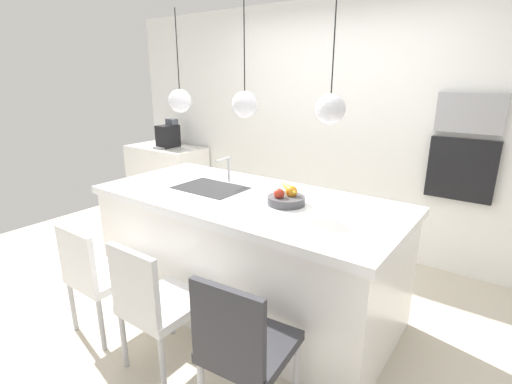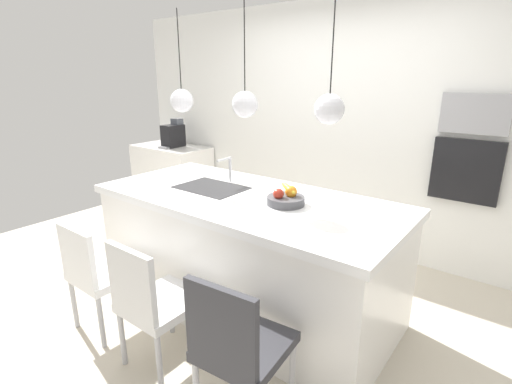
{
  "view_description": "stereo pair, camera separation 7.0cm",
  "coord_description": "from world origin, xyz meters",
  "px_view_note": "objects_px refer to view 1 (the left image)",
  "views": [
    {
      "loc": [
        1.71,
        -2.2,
        1.84
      ],
      "look_at": [
        0.1,
        0.0,
        1.0
      ],
      "focal_mm": 26.64,
      "sensor_mm": 36.0,
      "label": 1
    },
    {
      "loc": [
        1.76,
        -2.16,
        1.84
      ],
      "look_at": [
        0.1,
        0.0,
        1.0
      ],
      "focal_mm": 26.64,
      "sensor_mm": 36.0,
      "label": 2
    }
  ],
  "objects_px": {
    "fruit_bowl": "(286,198)",
    "chair_near": "(99,273)",
    "coffee_machine": "(168,135)",
    "microwave": "(471,113)",
    "oven": "(461,169)",
    "chair_middle": "(155,301)",
    "chair_far": "(243,345)"
  },
  "relations": [
    {
      "from": "fruit_bowl",
      "to": "chair_near",
      "type": "bearing_deg",
      "value": -137.73
    },
    {
      "from": "oven",
      "to": "chair_far",
      "type": "distance_m",
      "value": 2.6
    },
    {
      "from": "coffee_machine",
      "to": "microwave",
      "type": "xyz_separation_m",
      "value": [
        3.57,
        0.3,
        0.48
      ]
    },
    {
      "from": "fruit_bowl",
      "to": "chair_far",
      "type": "height_order",
      "value": "fruit_bowl"
    },
    {
      "from": "coffee_machine",
      "to": "oven",
      "type": "relative_size",
      "value": 0.68
    },
    {
      "from": "coffee_machine",
      "to": "fruit_bowl",
      "type": "bearing_deg",
      "value": -25.19
    },
    {
      "from": "chair_near",
      "to": "chair_far",
      "type": "xyz_separation_m",
      "value": [
        1.33,
        -0.01,
        0.02
      ]
    },
    {
      "from": "microwave",
      "to": "chair_middle",
      "type": "distance_m",
      "value": 2.97
    },
    {
      "from": "fruit_bowl",
      "to": "chair_far",
      "type": "distance_m",
      "value": 1.1
    },
    {
      "from": "fruit_bowl",
      "to": "coffee_machine",
      "type": "relative_size",
      "value": 0.72
    },
    {
      "from": "microwave",
      "to": "chair_middle",
      "type": "bearing_deg",
      "value": -116.93
    },
    {
      "from": "chair_near",
      "to": "chair_middle",
      "type": "height_order",
      "value": "chair_middle"
    },
    {
      "from": "fruit_bowl",
      "to": "chair_far",
      "type": "xyz_separation_m",
      "value": [
        0.32,
        -0.92,
        -0.5
      ]
    },
    {
      "from": "coffee_machine",
      "to": "microwave",
      "type": "bearing_deg",
      "value": 4.76
    },
    {
      "from": "coffee_machine",
      "to": "chair_near",
      "type": "height_order",
      "value": "coffee_machine"
    },
    {
      "from": "fruit_bowl",
      "to": "chair_middle",
      "type": "xyz_separation_m",
      "value": [
        -0.38,
        -0.92,
        -0.51
      ]
    },
    {
      "from": "microwave",
      "to": "chair_middle",
      "type": "xyz_separation_m",
      "value": [
        -1.26,
        -2.48,
        -1.04
      ]
    },
    {
      "from": "chair_far",
      "to": "chair_near",
      "type": "bearing_deg",
      "value": 179.76
    },
    {
      "from": "oven",
      "to": "chair_far",
      "type": "height_order",
      "value": "oven"
    },
    {
      "from": "fruit_bowl",
      "to": "chair_near",
      "type": "distance_m",
      "value": 1.46
    },
    {
      "from": "oven",
      "to": "chair_middle",
      "type": "xyz_separation_m",
      "value": [
        -1.26,
        -2.48,
        -0.54
      ]
    },
    {
      "from": "chair_near",
      "to": "chair_far",
      "type": "distance_m",
      "value": 1.33
    },
    {
      "from": "microwave",
      "to": "chair_middle",
      "type": "relative_size",
      "value": 0.6
    },
    {
      "from": "microwave",
      "to": "oven",
      "type": "xyz_separation_m",
      "value": [
        0.0,
        0.0,
        -0.5
      ]
    },
    {
      "from": "chair_middle",
      "to": "fruit_bowl",
      "type": "bearing_deg",
      "value": 67.7
    },
    {
      "from": "oven",
      "to": "chair_far",
      "type": "relative_size",
      "value": 0.62
    },
    {
      "from": "coffee_machine",
      "to": "chair_middle",
      "type": "bearing_deg",
      "value": -43.4
    },
    {
      "from": "fruit_bowl",
      "to": "oven",
      "type": "xyz_separation_m",
      "value": [
        0.88,
        1.56,
        0.03
      ]
    },
    {
      "from": "microwave",
      "to": "chair_near",
      "type": "bearing_deg",
      "value": -127.35
    },
    {
      "from": "oven",
      "to": "fruit_bowl",
      "type": "bearing_deg",
      "value": -119.5
    },
    {
      "from": "coffee_machine",
      "to": "chair_far",
      "type": "relative_size",
      "value": 0.42
    },
    {
      "from": "chair_near",
      "to": "chair_middle",
      "type": "relative_size",
      "value": 0.96
    }
  ]
}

